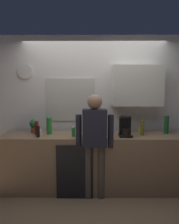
{
  "coord_description": "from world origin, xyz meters",
  "views": [
    {
      "loc": [
        -0.05,
        -3.15,
        1.72
      ],
      "look_at": [
        -0.08,
        0.25,
        1.31
      ],
      "focal_mm": 34.31,
      "sensor_mm": 36.0,
      "label": 1
    }
  ],
  "objects": [
    {
      "name": "ground_plane",
      "position": [
        0.0,
        0.0,
        0.0
      ],
      "size": [
        8.0,
        8.0,
        0.0
      ],
      "primitive_type": "plane",
      "color": "#8C6D4C"
    },
    {
      "name": "dish_soap",
      "position": [
        -0.33,
        0.15,
        1.0
      ],
      "size": [
        0.06,
        0.06,
        0.18
      ],
      "color": "green",
      "rests_on": "kitchen_counter"
    },
    {
      "name": "potted_plant",
      "position": [
        -1.04,
        0.46,
        1.06
      ],
      "size": [
        0.15,
        0.15,
        0.23
      ],
      "color": "#9E5638",
      "rests_on": "kitchen_counter"
    },
    {
      "name": "person_at_sink",
      "position": [
        0.0,
        0.0,
        0.95
      ],
      "size": [
        0.57,
        0.22,
        1.6
      ],
      "rotation": [
        0.0,
        0.0,
        -0.04
      ],
      "color": "brown",
      "rests_on": "ground_plane"
    },
    {
      "name": "bottle_red_vinegar",
      "position": [
        -0.95,
        0.31,
        1.04
      ],
      "size": [
        0.06,
        0.06,
        0.22
      ],
      "primitive_type": "cylinder",
      "color": "maroon",
      "rests_on": "kitchen_counter"
    },
    {
      "name": "dishwasher_panel",
      "position": [
        -0.3,
        -0.03,
        0.42
      ],
      "size": [
        0.56,
        0.02,
        0.83
      ],
      "primitive_type": "cube",
      "color": "black",
      "rests_on": "ground_plane"
    },
    {
      "name": "bottle_clear_soda",
      "position": [
        -0.75,
        0.34,
        1.07
      ],
      "size": [
        0.09,
        0.09,
        0.28
      ],
      "primitive_type": "cylinder",
      "color": "#2D8C33",
      "rests_on": "kitchen_counter"
    },
    {
      "name": "bottle_olive_oil",
      "position": [
        0.78,
        0.27,
        1.05
      ],
      "size": [
        0.06,
        0.06,
        0.25
      ],
      "primitive_type": "cylinder",
      "color": "olive",
      "rests_on": "kitchen_counter"
    },
    {
      "name": "back_wall_assembly",
      "position": [
        0.08,
        0.7,
        1.36
      ],
      "size": [
        4.63,
        0.42,
        2.6
      ],
      "color": "white",
      "rests_on": "ground_plane"
    },
    {
      "name": "cup_blue_mug",
      "position": [
        -0.05,
        0.32,
        0.98
      ],
      "size": [
        0.08,
        0.08,
        0.1
      ],
      "primitive_type": "cylinder",
      "color": "#3351B2",
      "rests_on": "kitchen_counter"
    },
    {
      "name": "coffee_maker",
      "position": [
        0.49,
        0.19,
        1.07
      ],
      "size": [
        0.2,
        0.2,
        0.33
      ],
      "color": "black",
      "rests_on": "kitchen_counter"
    },
    {
      "name": "bottle_dark_sauce",
      "position": [
        -0.88,
        0.12,
        1.02
      ],
      "size": [
        0.06,
        0.06,
        0.18
      ],
      "primitive_type": "cylinder",
      "color": "black",
      "rests_on": "kitchen_counter"
    },
    {
      "name": "kitchen_counter",
      "position": [
        0.0,
        0.3,
        0.46
      ],
      "size": [
        3.03,
        0.64,
        0.93
      ],
      "primitive_type": "cube",
      "color": "#937251",
      "rests_on": "ground_plane"
    },
    {
      "name": "cup_yellow_cup",
      "position": [
        0.79,
        0.43,
        0.97
      ],
      "size": [
        0.07,
        0.07,
        0.08
      ],
      "primitive_type": "cylinder",
      "color": "yellow",
      "rests_on": "kitchen_counter"
    },
    {
      "name": "cup_white_mug",
      "position": [
        -0.88,
        0.22,
        0.97
      ],
      "size": [
        0.08,
        0.08,
        0.09
      ],
      "primitive_type": "cylinder",
      "color": "white",
      "rests_on": "kitchen_counter"
    },
    {
      "name": "bottle_green_wine",
      "position": [
        1.21,
        0.39,
        1.08
      ],
      "size": [
        0.07,
        0.07,
        0.3
      ],
      "primitive_type": "cylinder",
      "color": "#195923",
      "rests_on": "kitchen_counter"
    }
  ]
}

